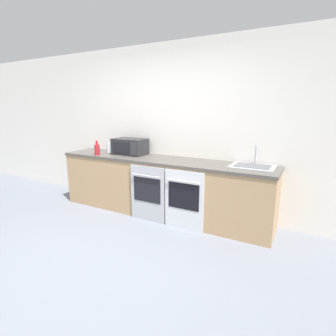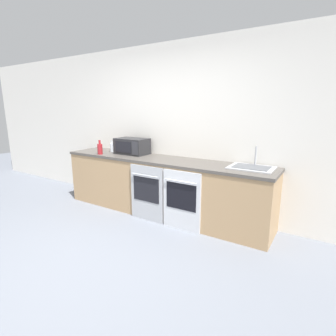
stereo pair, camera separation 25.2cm
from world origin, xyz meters
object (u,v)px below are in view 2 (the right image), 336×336
oven_left (147,193)px  oven_right (181,200)px  bottle_clear (112,147)px  bottle_red (100,149)px  microwave (132,146)px  sink (252,167)px

oven_left → oven_right: bearing=0.0°
bottle_clear → bottle_red: bottle_red is taller
bottle_clear → bottle_red: size_ratio=0.88×
oven_right → bottle_clear: size_ratio=4.01×
oven_right → bottle_clear: bottle_clear is taller
oven_left → bottle_red: bottle_red is taller
microwave → bottle_red: microwave is taller
microwave → oven_left: bearing=-34.6°
oven_right → oven_left: bearing=180.0°
microwave → sink: 1.97m
bottle_clear → microwave: bearing=3.4°
microwave → bottle_red: (-0.44, -0.30, -0.04)m
oven_right → microwave: microwave is taller
oven_left → microwave: microwave is taller
microwave → bottle_clear: bearing=-176.6°
bottle_red → oven_right: bearing=-4.0°
microwave → sink: size_ratio=0.98×
oven_right → bottle_clear: bearing=166.6°
microwave → bottle_red: 0.53m
oven_left → oven_right: 0.58m
oven_left → bottle_clear: (-1.03, 0.38, 0.54)m
oven_right → microwave: size_ratio=1.53×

